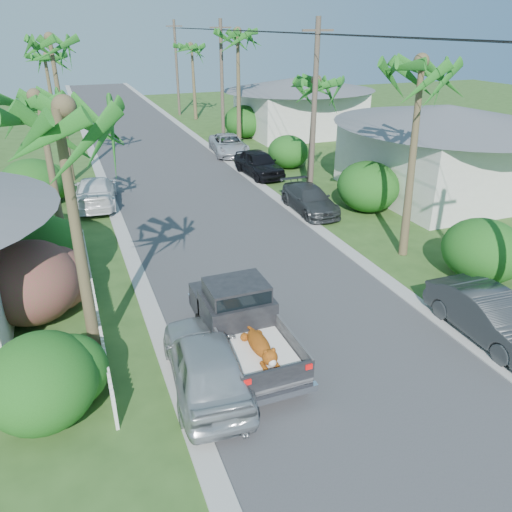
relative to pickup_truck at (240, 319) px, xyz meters
name	(u,v)px	position (x,y,z in m)	size (l,w,h in m)	color
ground	(340,371)	(2.20, -2.01, -1.01)	(120.00, 120.00, 0.00)	#2F4F1D
road	(161,160)	(2.20, 22.99, -1.00)	(8.00, 100.00, 0.02)	#38383A
curb_left	(97,165)	(-2.10, 22.99, -0.98)	(0.60, 100.00, 0.06)	#A5A39E
curb_right	(219,154)	(6.50, 22.99, -0.98)	(0.60, 100.00, 0.06)	#A5A39E
pickup_truck	(240,319)	(0.00, 0.00, 0.00)	(1.98, 5.12, 2.06)	black
parked_car_rn	(490,317)	(7.20, -2.14, -0.30)	(1.51, 4.34, 1.43)	#2E3133
parked_car_rm	(310,200)	(7.20, 9.85, -0.38)	(1.77, 4.34, 1.26)	#313436
parked_car_rf	(259,164)	(7.18, 16.85, -0.24)	(1.82, 4.53, 1.54)	black
parked_car_rd	(229,145)	(7.20, 22.86, -0.32)	(2.30, 4.99, 1.39)	silver
parked_car_ln	(206,362)	(-1.40, -1.28, -0.23)	(1.85, 4.61, 1.57)	#B7BBBF
parked_car_lf	(95,192)	(-2.80, 14.73, -0.27)	(2.07, 5.08, 1.47)	white
palm_l_a	(56,110)	(-4.00, 0.99, 5.92)	(4.40, 4.40, 8.20)	brown
palm_l_b	(38,97)	(-4.60, 9.99, 5.14)	(4.40, 4.40, 7.40)	brown
palm_l_c	(50,39)	(-3.80, 19.99, 6.90)	(4.40, 4.40, 9.20)	brown
palm_l_d	(44,56)	(-4.30, 31.99, 5.43)	(4.40, 4.40, 7.70)	brown
palm_r_a	(425,63)	(8.50, 3.99, 6.41)	(4.40, 4.40, 8.70)	brown
palm_r_b	(315,81)	(8.80, 12.99, 4.94)	(4.40, 4.40, 7.20)	brown
palm_r_c	(238,32)	(8.40, 23.99, 7.10)	(4.40, 4.40, 9.40)	brown
palm_r_d	(192,46)	(8.70, 37.99, 5.73)	(4.40, 4.40, 8.00)	brown
shrub_l_a	(42,381)	(-5.30, -1.01, 0.09)	(2.60, 2.86, 2.20)	#1A4A15
shrub_l_b	(31,282)	(-5.60, 3.99, 0.29)	(3.00, 3.30, 2.60)	#A51742
shrub_l_c	(46,242)	(-5.20, 7.99, -0.01)	(2.40, 2.64, 2.00)	#1A4A15
shrub_l_d	(32,183)	(-5.80, 15.99, 0.19)	(3.20, 3.52, 2.40)	#1A4A15
shrub_r_a	(483,250)	(9.80, 0.99, 0.14)	(2.80, 3.08, 2.30)	#1A4A15
shrub_r_b	(368,186)	(10.00, 8.99, 0.24)	(3.00, 3.30, 2.50)	#1A4A15
shrub_r_c	(288,152)	(9.70, 17.99, 0.04)	(2.60, 2.86, 2.10)	#1A4A15
shrub_r_d	(244,122)	(10.20, 27.99, 0.29)	(3.20, 3.52, 2.60)	#1A4A15
picket_fence	(95,301)	(-3.80, 3.49, -0.51)	(0.10, 11.00, 1.00)	white
house_right_near	(441,154)	(15.20, 9.99, 1.21)	(8.00, 9.00, 4.80)	silver
house_right_far	(299,108)	(15.20, 27.99, 1.11)	(9.00, 8.00, 4.60)	silver
utility_pole_b	(314,115)	(7.80, 10.99, 3.59)	(1.60, 0.26, 9.00)	brown
utility_pole_c	(222,83)	(7.80, 25.99, 3.59)	(1.60, 0.26, 9.00)	brown
utility_pole_d	(177,68)	(7.80, 40.99, 3.59)	(1.60, 0.26, 9.00)	brown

